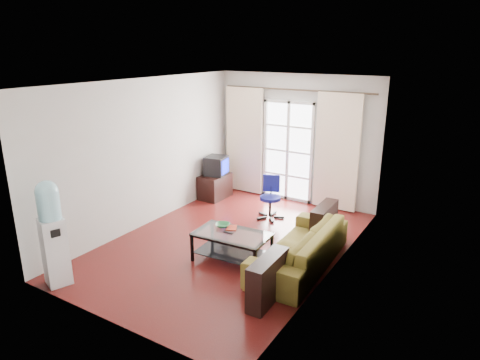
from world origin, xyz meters
The scene contains 20 objects.
floor centered at (0.00, 0.00, 0.00)m, with size 5.20×5.20×0.00m, color maroon.
ceiling centered at (0.00, 0.00, 2.70)m, with size 5.20×5.20×0.00m, color white.
wall_back centered at (0.00, 2.60, 1.35)m, with size 3.60×0.02×2.70m, color #BCB9B3.
wall_front centered at (0.00, -2.60, 1.35)m, with size 3.60×0.02×2.70m, color #BCB9B3.
wall_left centered at (-1.80, 0.00, 1.35)m, with size 0.02×5.20×2.70m, color #BCB9B3.
wall_right centered at (1.80, 0.00, 1.35)m, with size 0.02×5.20×2.70m, color #BCB9B3.
french_door centered at (-0.15, 2.54, 1.07)m, with size 1.16×0.06×2.15m.
curtain_rod centered at (0.00, 2.50, 2.38)m, with size 0.04×0.04×3.30m, color #4C3F2D.
curtain_left centered at (-1.20, 2.48, 1.20)m, with size 0.90×0.07×2.35m, color #FCE9CA.
curtain_right centered at (0.95, 2.48, 1.20)m, with size 0.90×0.07×2.35m, color #FCE9CA.
radiator centered at (0.80, 2.50, 0.33)m, with size 0.64×0.12×0.64m, color gray.
sofa centered at (1.33, -0.09, 0.32)m, with size 0.91×2.19×0.63m, color brown.
coffee_table centered at (0.37, -0.51, 0.30)m, with size 1.19×0.73×0.47m.
bowl centered at (0.11, -0.37, 0.49)m, with size 0.29×0.29×0.06m, color #2E803D.
book centered at (0.20, -0.39, 0.48)m, with size 0.24×0.26×0.02m, color red.
remote centered at (0.32, -0.52, 0.47)m, with size 0.16×0.05×0.02m, color black.
tv_stand centered at (-1.53, 1.78, 0.26)m, with size 0.48×0.72×0.52m, color black.
crt_tv centered at (-1.53, 1.81, 0.73)m, with size 0.51×0.52×0.41m.
task_chair centered at (0.05, 1.39, 0.24)m, with size 0.73×0.73×0.83m.
water_cooler centered at (-1.37, -2.35, 0.80)m, with size 0.40×0.40×1.53m.
Camera 1 is at (3.64, -5.58, 3.21)m, focal length 32.00 mm.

